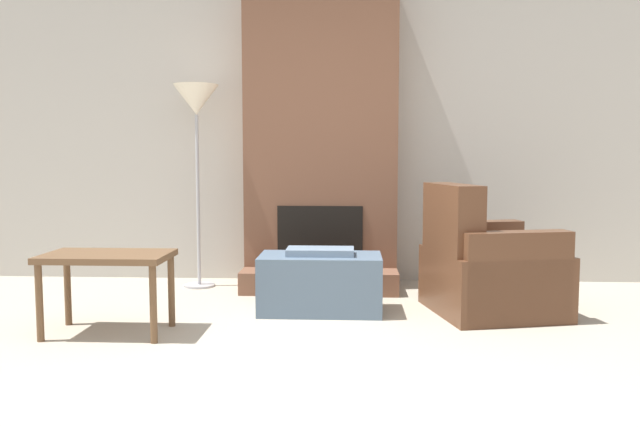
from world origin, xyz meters
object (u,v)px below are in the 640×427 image
side_table (107,265)px  floor_lamp_left (196,109)px  ottoman (320,282)px  armchair (484,272)px

side_table → floor_lamp_left: bearing=81.4°
side_table → floor_lamp_left: floor_lamp_left is taller
ottoman → armchair: size_ratio=0.88×
side_table → ottoman: bearing=25.3°
ottoman → armchair: (1.18, 0.03, 0.08)m
ottoman → floor_lamp_left: (-1.10, 0.85, 1.31)m
ottoman → side_table: 1.48m
ottoman → floor_lamp_left: size_ratio=0.51×
side_table → floor_lamp_left: (0.22, 1.47, 1.08)m
ottoman → armchair: 1.19m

